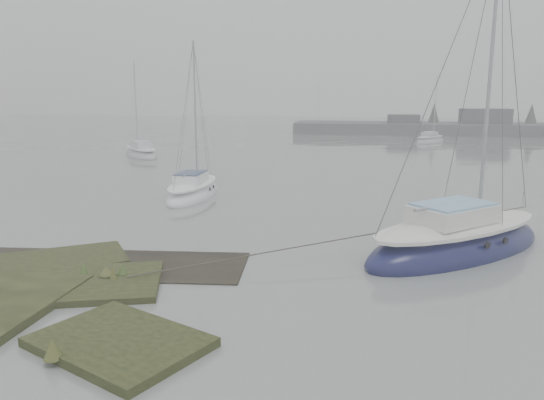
{
  "coord_description": "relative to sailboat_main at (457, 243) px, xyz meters",
  "views": [
    {
      "loc": [
        5.53,
        -10.17,
        5.3
      ],
      "look_at": [
        2.48,
        6.77,
        1.8
      ],
      "focal_mm": 35.0,
      "sensor_mm": 36.0,
      "label": 1
    }
  ],
  "objects": [
    {
      "name": "ground",
      "position": [
        -8.61,
        22.24,
        -0.35
      ],
      "size": [
        160.0,
        160.0,
        0.0
      ],
      "primitive_type": "plane",
      "color": "slate",
      "rests_on": "ground"
    },
    {
      "name": "far_shoreline",
      "position": [
        18.23,
        54.14,
        0.5
      ],
      "size": [
        60.0,
        8.0,
        4.15
      ],
      "color": "#4C4F51",
      "rests_on": "ground"
    },
    {
      "name": "sailboat_main",
      "position": [
        0.0,
        0.0,
        0.0
      ],
      "size": [
        7.68,
        7.42,
        11.35
      ],
      "rotation": [
        0.0,
        0.0,
        -0.82
      ],
      "color": "#11143D",
      "rests_on": "ground"
    },
    {
      "name": "sailboat_white",
      "position": [
        -11.86,
        7.77,
        -0.09
      ],
      "size": [
        2.06,
        6.04,
        8.49
      ],
      "rotation": [
        0.0,
        0.0,
        0.01
      ],
      "color": "white",
      "rests_on": "ground"
    },
    {
      "name": "sailboat_far_a",
      "position": [
        -21.81,
        23.83,
        -0.09
      ],
      "size": [
        5.4,
        5.86,
        8.49
      ],
      "rotation": [
        0.0,
        0.0,
        0.7
      ],
      "color": "#A6ACAF",
      "rests_on": "ground"
    },
    {
      "name": "sailboat_far_b",
      "position": [
        3.58,
        41.5,
        -0.12
      ],
      "size": [
        4.29,
        5.38,
        7.44
      ],
      "rotation": [
        0.0,
        0.0,
        -0.57
      ],
      "color": "silver",
      "rests_on": "ground"
    },
    {
      "name": "sailboat_far_c",
      "position": [
        -8.97,
        52.42,
        -0.14
      ],
      "size": [
        4.95,
        1.74,
        6.93
      ],
      "rotation": [
        0.0,
        0.0,
        1.54
      ],
      "color": "#A1A5A9",
      "rests_on": "ground"
    }
  ]
}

